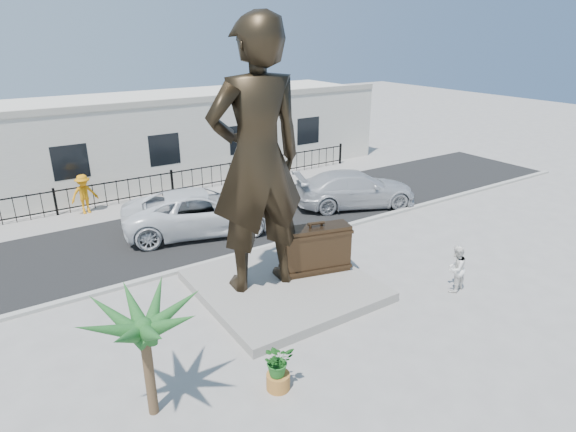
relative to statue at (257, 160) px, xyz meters
name	(u,v)px	position (x,y,z in m)	size (l,w,h in m)	color
ground	(324,305)	(1.19, -1.84, -4.36)	(100.00, 100.00, 0.00)	#9E9991
street	(213,223)	(1.19, 6.16, -4.35)	(40.00, 7.00, 0.01)	black
curb	(252,251)	(1.19, 2.66, -4.30)	(40.00, 0.25, 0.12)	#A5A399
far_sidewalk	(179,198)	(1.19, 10.16, -4.35)	(40.00, 2.50, 0.02)	#9E9991
plinth	(284,285)	(0.69, -0.34, -4.21)	(5.20, 5.20, 0.30)	gray
fence	(172,183)	(1.19, 10.96, -3.76)	(22.00, 0.10, 1.20)	black
building	(143,138)	(1.19, 15.16, -2.16)	(28.00, 7.00, 4.40)	silver
statue	(257,160)	(0.00, 0.00, 0.00)	(2.96, 1.94, 8.12)	black
suitcase	(316,249)	(1.98, -0.31, -3.25)	(2.28, 0.73, 1.61)	#342416
tourist	(456,269)	(5.26, -3.41, -3.56)	(0.77, 0.60, 1.59)	white
car_white	(202,211)	(0.49, 5.63, -3.46)	(2.93, 6.36, 1.77)	silver
car_silver	(355,189)	(7.89, 4.54, -3.51)	(2.35, 5.78, 1.68)	#B4B5B9
worker	(84,194)	(-3.13, 10.49, -3.42)	(1.18, 0.68, 1.83)	orange
palm_tree	(154,412)	(-4.63, -3.31, -4.36)	(1.80, 1.80, 3.20)	#1D501E
planter	(278,381)	(-1.92, -4.17, -4.16)	(0.56, 0.56, 0.40)	#AC6C2D
shrub	(278,360)	(-1.92, -4.17, -3.56)	(0.72, 0.62, 0.80)	#216320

